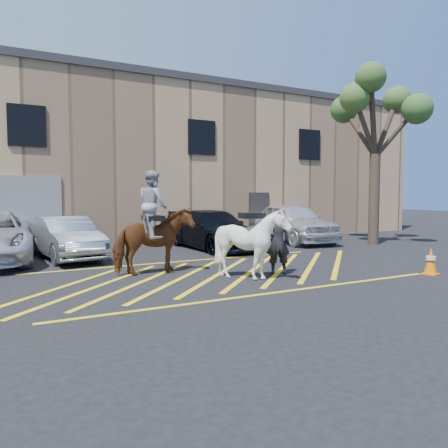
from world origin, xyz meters
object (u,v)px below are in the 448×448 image
car_blue_suv (213,230)px  saddled_white (252,243)px  car_white_suv (292,222)px  traffic_cone (431,261)px  car_silver_sedan (67,238)px  mounted_bay (153,233)px  tree (376,108)px  handler (278,242)px

car_blue_suv → saddled_white: 6.21m
car_white_suv → traffic_cone: 8.20m
car_white_suv → saddled_white: size_ratio=2.81×
car_silver_sedan → mounted_bay: bearing=-74.1°
car_silver_sedan → tree: bearing=-14.9°
car_blue_suv → car_silver_sedan: bearing=179.4°
handler → car_white_suv: bearing=-109.6°
car_silver_sedan → mounted_bay: 4.27m
saddled_white → car_white_suv: bearing=46.1°
saddled_white → tree: tree is taller
handler → tree: 9.76m
car_silver_sedan → tree: size_ratio=0.58×
car_blue_suv → saddled_white: saddled_white is taller
car_silver_sedan → saddled_white: (3.53, -5.78, 0.21)m
car_silver_sedan → handler: bearing=-57.5°
mounted_bay → tree: size_ratio=0.38×
car_white_suv → traffic_cone: size_ratio=7.02×
mounted_bay → handler: bearing=-29.6°
car_blue_suv → tree: tree is taller
car_white_suv → traffic_cone: car_white_suv is taller
car_white_suv → handler: (-5.12, -6.09, 0.00)m
car_blue_suv → traffic_cone: 8.06m
car_blue_suv → traffic_cone: (2.59, -7.63, -0.38)m
car_silver_sedan → tree: 13.21m
mounted_bay → saddled_white: size_ratio=1.51×
car_silver_sedan → car_white_suv: (9.61, 0.53, 0.17)m
traffic_cone → car_blue_suv: bearing=108.7°
car_blue_suv → tree: size_ratio=0.70×
mounted_bay → saddled_white: 2.67m
handler → car_silver_sedan: bearing=-30.7°
car_blue_suv → saddled_white: bearing=-110.0°
saddled_white → traffic_cone: 4.87m
car_white_suv → traffic_cone: bearing=-94.9°
car_silver_sedan → car_blue_suv: bearing=-5.2°
car_white_suv → car_silver_sedan: bearing=-170.8°
tree → saddled_white: bearing=-155.1°
handler → traffic_cone: bearing=171.8°
traffic_cone → mounted_bay: bearing=151.0°
car_blue_suv → mounted_bay: (-3.86, -4.05, 0.37)m
car_silver_sedan → car_blue_suv: 5.47m
saddled_white → traffic_cone: size_ratio=2.50×
mounted_bay → tree: 11.64m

